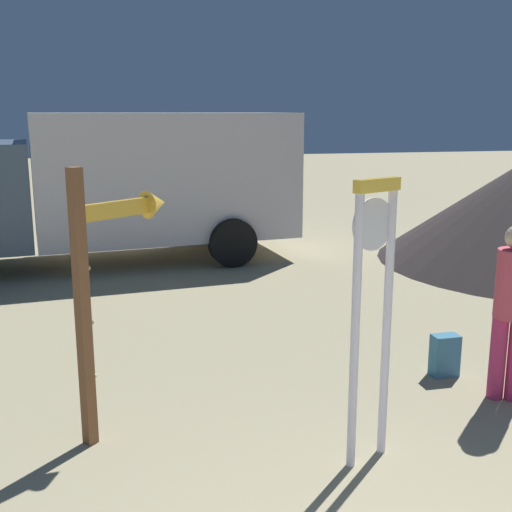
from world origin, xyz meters
name	(u,v)px	position (x,y,z in m)	size (l,w,h in m)	color
standing_clock	(372,293)	(0.58, 2.57, 1.43)	(0.44, 0.26, 2.33)	white
arrow_sign	(112,262)	(-1.40, 3.56, 1.57)	(0.91, 0.75, 2.40)	brown
person_near_clock	(512,304)	(2.38, 3.32, 0.99)	(0.34, 0.34, 1.77)	#B42C5C
backpack	(444,356)	(2.09, 3.99, 0.23)	(0.29, 0.22, 0.46)	teal
box_truck_near	(129,180)	(-0.96, 10.46, 1.55)	(6.97, 3.16, 2.80)	silver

